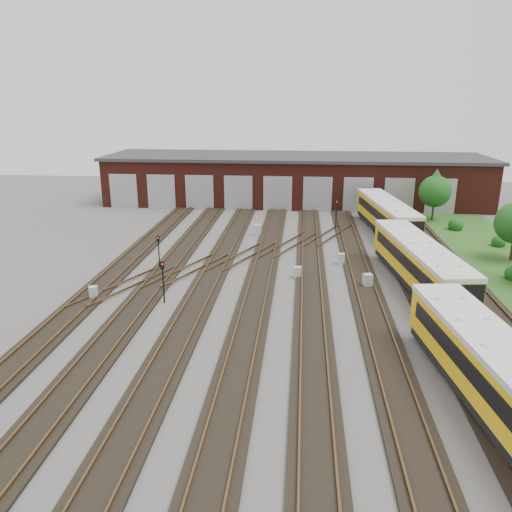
{
  "coord_description": "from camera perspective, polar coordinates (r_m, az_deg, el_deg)",
  "views": [
    {
      "loc": [
        1.12,
        -28.29,
        13.83
      ],
      "look_at": [
        -2.35,
        8.59,
        2.0
      ],
      "focal_mm": 35.0,
      "sensor_mm": 36.0,
      "label": 1
    }
  ],
  "objects": [
    {
      "name": "bush_2",
      "position": [
        53.59,
        26.0,
        1.65
      ],
      "size": [
        1.31,
        1.31,
        1.31
      ],
      "primitive_type": "sphere",
      "color": "#154513",
      "rests_on": "ground"
    },
    {
      "name": "relay_cabinet_1",
      "position": [
        52.15,
        0.21,
        2.97
      ],
      "size": [
        0.69,
        0.59,
        1.11
      ],
      "primitive_type": "cube",
      "rotation": [
        0.0,
        0.0,
        -0.05
      ],
      "color": "#B1B3B7",
      "rests_on": "ground"
    },
    {
      "name": "bush_1",
      "position": [
        58.39,
        21.89,
        3.51
      ],
      "size": [
        1.56,
        1.56,
        1.56
      ],
      "primitive_type": "sphere",
      "color": "#154513",
      "rests_on": "ground"
    },
    {
      "name": "maintenance_shed",
      "position": [
        69.09,
        4.42,
        8.81
      ],
      "size": [
        51.0,
        12.5,
        6.35
      ],
      "color": "#4F1B13",
      "rests_on": "ground"
    },
    {
      "name": "metro_train",
      "position": [
        39.4,
        18.13,
        -0.77
      ],
      "size": [
        4.71,
        47.38,
        3.13
      ],
      "rotation": [
        0.0,
        0.0,
        0.13
      ],
      "color": "black",
      "rests_on": "ground"
    },
    {
      "name": "signal_mast_0",
      "position": [
        42.16,
        -11.07,
        0.93
      ],
      "size": [
        0.29,
        0.28,
        2.93
      ],
      "rotation": [
        0.0,
        0.0,
        0.34
      ],
      "color": "black",
      "rests_on": "ground"
    },
    {
      "name": "track_network",
      "position": [
        32.0,
        2.57,
        -7.7
      ],
      "size": [
        30.4,
        70.0,
        0.33
      ],
      "color": "black",
      "rests_on": "ground"
    },
    {
      "name": "relay_cabinet_2",
      "position": [
        39.94,
        4.78,
        -1.88
      ],
      "size": [
        0.58,
        0.49,
        0.96
      ],
      "primitive_type": "cube",
      "rotation": [
        0.0,
        0.0,
        0.01
      ],
      "color": "#B1B3B7",
      "rests_on": "ground"
    },
    {
      "name": "tree_0",
      "position": [
        61.54,
        19.81,
        7.37
      ],
      "size": [
        3.64,
        3.64,
        6.04
      ],
      "color": "#2D2214",
      "rests_on": "ground"
    },
    {
      "name": "relay_cabinet_3",
      "position": [
        43.69,
        9.69,
        -0.33
      ],
      "size": [
        0.59,
        0.5,
        0.97
      ],
      "primitive_type": "cube",
      "rotation": [
        0.0,
        0.0,
        0.03
      ],
      "color": "#B1B3B7",
      "rests_on": "ground"
    },
    {
      "name": "ground",
      "position": [
        31.51,
        2.82,
        -8.35
      ],
      "size": [
        120.0,
        120.0,
        0.0
      ],
      "primitive_type": "plane",
      "color": "#494644",
      "rests_on": "ground"
    },
    {
      "name": "relay_cabinet_4",
      "position": [
        38.74,
        12.62,
        -2.79
      ],
      "size": [
        0.79,
        0.72,
        1.09
      ],
      "primitive_type": "cube",
      "rotation": [
        0.0,
        0.0,
        0.3
      ],
      "color": "#B1B3B7",
      "rests_on": "ground"
    },
    {
      "name": "signal_mast_2",
      "position": [
        54.76,
        9.17,
        5.08
      ],
      "size": [
        0.26,
        0.24,
        3.24
      ],
      "rotation": [
        0.0,
        0.0,
        0.04
      ],
      "color": "black",
      "rests_on": "ground"
    },
    {
      "name": "signal_mast_1",
      "position": [
        35.14,
        -10.59,
        -2.3
      ],
      "size": [
        0.31,
        0.3,
        3.07
      ],
      "rotation": [
        0.0,
        0.0,
        0.35
      ],
      "color": "black",
      "rests_on": "ground"
    },
    {
      "name": "relay_cabinet_0",
      "position": [
        37.57,
        -18.08,
        -4.01
      ],
      "size": [
        0.7,
        0.64,
        0.97
      ],
      "primitive_type": "cube",
      "rotation": [
        0.0,
        0.0,
        0.3
      ],
      "color": "#B1B3B7",
      "rests_on": "ground"
    },
    {
      "name": "signal_mast_3",
      "position": [
        39.31,
        17.96,
        -0.4
      ],
      "size": [
        0.3,
        0.28,
        3.4
      ],
      "rotation": [
        0.0,
        0.0,
        -0.08
      ],
      "color": "black",
      "rests_on": "ground"
    }
  ]
}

